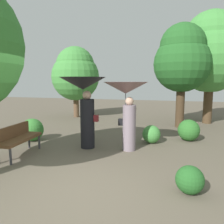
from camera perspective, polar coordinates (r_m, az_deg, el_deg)
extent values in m
plane|color=brown|center=(4.51, -11.40, -19.12)|extent=(40.00, 40.00, 0.00)
cylinder|color=black|center=(6.77, -6.37, -3.03)|extent=(0.43, 0.43, 1.50)
sphere|color=tan|center=(6.66, -6.49, 4.33)|extent=(0.27, 0.27, 0.27)
cylinder|color=#333338|center=(6.72, -7.49, 2.32)|extent=(0.02, 0.02, 0.80)
cone|color=black|center=(6.69, -7.58, 7.35)|extent=(1.39, 1.39, 0.38)
cube|color=maroon|center=(6.66, -4.16, -1.63)|extent=(0.14, 0.10, 0.20)
cylinder|color=gray|center=(6.52, 4.47, -4.08)|extent=(0.39, 0.39, 1.35)
sphere|color=tan|center=(6.40, 4.54, 2.81)|extent=(0.24, 0.24, 0.24)
cylinder|color=#333338|center=(6.44, 3.50, 1.24)|extent=(0.02, 0.02, 0.79)
cone|color=gray|center=(6.40, 3.55, 6.28)|extent=(1.30, 1.30, 0.34)
cube|color=black|center=(6.53, 2.28, -2.61)|extent=(0.14, 0.10, 0.20)
cylinder|color=#38383D|center=(6.04, -24.79, -10.32)|extent=(0.06, 0.06, 0.44)
cylinder|color=#38383D|center=(7.10, -18.33, -7.25)|extent=(0.06, 0.06, 0.44)
cylinder|color=#38383D|center=(7.28, -20.67, -7.00)|extent=(0.06, 0.06, 0.44)
cube|color=brown|center=(6.59, -22.64, -6.51)|extent=(0.54, 1.53, 0.08)
cube|color=brown|center=(6.68, -24.44, -4.69)|extent=(0.16, 1.50, 0.35)
cylinder|color=brown|center=(12.61, -9.33, 5.53)|extent=(0.30, 0.30, 3.03)
sphere|color=#428C3D|center=(12.60, -9.41, 8.97)|extent=(2.64, 2.64, 2.64)
sphere|color=#428C3D|center=(12.63, -9.48, 11.72)|extent=(2.11, 2.11, 2.11)
cylinder|color=#4C3823|center=(11.55, 23.85, 7.57)|extent=(0.42, 0.42, 4.17)
sphere|color=#428C3D|center=(11.60, 24.15, 12.72)|extent=(3.25, 3.25, 3.25)
sphere|color=#428C3D|center=(11.71, 24.40, 16.78)|extent=(2.60, 2.60, 2.60)
cylinder|color=#42301E|center=(10.12, 17.42, 6.56)|extent=(0.37, 0.37, 3.69)
sphere|color=#235B23|center=(10.14, 17.64, 11.78)|extent=(2.43, 2.43, 2.43)
sphere|color=#235B23|center=(10.22, 17.82, 15.91)|extent=(1.94, 1.94, 1.94)
sphere|color=#235B23|center=(4.43, 19.47, -16.19)|extent=(0.52, 0.52, 0.52)
sphere|color=#428C3D|center=(7.43, 10.15, -5.67)|extent=(0.60, 0.60, 0.60)
sphere|color=#2D6B28|center=(8.03, 19.23, -4.46)|extent=(0.74, 0.74, 0.74)
sphere|color=#387F33|center=(8.05, -19.96, -4.33)|extent=(0.77, 0.77, 0.77)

